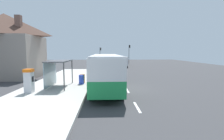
{
  "coord_description": "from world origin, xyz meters",
  "views": [
    {
      "loc": [
        -1.8,
        -16.97,
        3.54
      ],
      "look_at": [
        -1.0,
        2.51,
        1.5
      ],
      "focal_mm": 28.67,
      "sensor_mm": 36.0,
      "label": 1
    }
  ],
  "objects_px": {
    "sedan_near": "(120,62)",
    "house_behind_platform": "(5,45)",
    "recycling_bin_blue": "(81,80)",
    "ticket_machine": "(29,81)",
    "recycling_bin_orange": "(82,78)",
    "traffic_light_far_side": "(100,53)",
    "bus": "(106,70)",
    "white_van": "(122,61)",
    "bus_shelter": "(56,67)",
    "traffic_light_near_side": "(129,51)"
  },
  "relations": [
    {
      "from": "ticket_machine",
      "to": "recycling_bin_orange",
      "type": "xyz_separation_m",
      "value": [
        3.75,
        4.38,
        -0.52
      ]
    },
    {
      "from": "sedan_near",
      "to": "bus_shelter",
      "type": "height_order",
      "value": "bus_shelter"
    },
    {
      "from": "traffic_light_near_side",
      "to": "ticket_machine",
      "type": "bearing_deg",
      "value": -109.32
    },
    {
      "from": "traffic_light_near_side",
      "to": "bus_shelter",
      "type": "distance_m",
      "value": 37.88
    },
    {
      "from": "bus",
      "to": "ticket_machine",
      "type": "bearing_deg",
      "value": -163.07
    },
    {
      "from": "ticket_machine",
      "to": "traffic_light_near_side",
      "type": "height_order",
      "value": "traffic_light_near_side"
    },
    {
      "from": "bus_shelter",
      "to": "recycling_bin_blue",
      "type": "bearing_deg",
      "value": 29.52
    },
    {
      "from": "traffic_light_far_side",
      "to": "house_behind_platform",
      "type": "bearing_deg",
      "value": -112.54
    },
    {
      "from": "ticket_machine",
      "to": "traffic_light_near_side",
      "type": "relative_size",
      "value": 0.36
    },
    {
      "from": "house_behind_platform",
      "to": "bus_shelter",
      "type": "distance_m",
      "value": 11.88
    },
    {
      "from": "white_van",
      "to": "traffic_light_far_side",
      "type": "distance_m",
      "value": 14.3
    },
    {
      "from": "recycling_bin_blue",
      "to": "recycling_bin_orange",
      "type": "relative_size",
      "value": 1.0
    },
    {
      "from": "traffic_light_near_side",
      "to": "recycling_bin_orange",
      "type": "bearing_deg",
      "value": -105.92
    },
    {
      "from": "house_behind_platform",
      "to": "traffic_light_near_side",
      "type": "bearing_deg",
      "value": 53.81
    },
    {
      "from": "bus",
      "to": "bus_shelter",
      "type": "relative_size",
      "value": 2.76
    },
    {
      "from": "ticket_machine",
      "to": "recycling_bin_blue",
      "type": "bearing_deg",
      "value": 44.4
    },
    {
      "from": "bus",
      "to": "white_van",
      "type": "height_order",
      "value": "bus"
    },
    {
      "from": "traffic_light_near_side",
      "to": "bus_shelter",
      "type": "xyz_separation_m",
      "value": [
        -11.91,
        -35.93,
        -1.5
      ]
    },
    {
      "from": "recycling_bin_orange",
      "to": "traffic_light_far_side",
      "type": "height_order",
      "value": "traffic_light_far_side"
    },
    {
      "from": "bus",
      "to": "sedan_near",
      "type": "distance_m",
      "value": 30.0
    },
    {
      "from": "ticket_machine",
      "to": "bus_shelter",
      "type": "xyz_separation_m",
      "value": [
        1.54,
        2.42,
        0.93
      ]
    },
    {
      "from": "sedan_near",
      "to": "recycling_bin_blue",
      "type": "height_order",
      "value": "sedan_near"
    },
    {
      "from": "ticket_machine",
      "to": "traffic_light_far_side",
      "type": "bearing_deg",
      "value": 82.93
    },
    {
      "from": "traffic_light_far_side",
      "to": "bus_shelter",
      "type": "height_order",
      "value": "traffic_light_far_side"
    },
    {
      "from": "recycling_bin_blue",
      "to": "ticket_machine",
      "type": "bearing_deg",
      "value": -135.6
    },
    {
      "from": "bus",
      "to": "sedan_near",
      "type": "relative_size",
      "value": 2.49
    },
    {
      "from": "white_van",
      "to": "bus_shelter",
      "type": "xyz_separation_m",
      "value": [
        -8.61,
        -23.57,
        0.75
      ]
    },
    {
      "from": "traffic_light_near_side",
      "to": "traffic_light_far_side",
      "type": "relative_size",
      "value": 1.15
    },
    {
      "from": "recycling_bin_orange",
      "to": "house_behind_platform",
      "type": "distance_m",
      "value": 12.91
    },
    {
      "from": "sedan_near",
      "to": "recycling_bin_blue",
      "type": "bearing_deg",
      "value": -103.1
    },
    {
      "from": "traffic_light_near_side",
      "to": "traffic_light_far_side",
      "type": "distance_m",
      "value": 8.64
    },
    {
      "from": "sedan_near",
      "to": "recycling_bin_blue",
      "type": "xyz_separation_m",
      "value": [
        -6.5,
        -27.93,
        -0.14
      ]
    },
    {
      "from": "recycling_bin_orange",
      "to": "ticket_machine",
      "type": "bearing_deg",
      "value": -130.63
    },
    {
      "from": "ticket_machine",
      "to": "bus",
      "type": "bearing_deg",
      "value": 16.93
    },
    {
      "from": "sedan_near",
      "to": "traffic_light_far_side",
      "type": "xyz_separation_m",
      "value": [
        -5.4,
        7.55,
        2.37
      ]
    },
    {
      "from": "recycling_bin_orange",
      "to": "traffic_light_far_side",
      "type": "distance_m",
      "value": 34.89
    },
    {
      "from": "bus",
      "to": "traffic_light_near_side",
      "type": "distance_m",
      "value": 37.2
    },
    {
      "from": "bus_shelter",
      "to": "house_behind_platform",
      "type": "bearing_deg",
      "value": 138.39
    },
    {
      "from": "traffic_light_near_side",
      "to": "house_behind_platform",
      "type": "xyz_separation_m",
      "value": [
        -20.62,
        -28.19,
        0.77
      ]
    },
    {
      "from": "sedan_near",
      "to": "recycling_bin_orange",
      "type": "bearing_deg",
      "value": -103.43
    },
    {
      "from": "white_van",
      "to": "traffic_light_near_side",
      "type": "height_order",
      "value": "traffic_light_near_side"
    },
    {
      "from": "sedan_near",
      "to": "bus_shelter",
      "type": "distance_m",
      "value": 30.49
    },
    {
      "from": "ticket_machine",
      "to": "recycling_bin_blue",
      "type": "height_order",
      "value": "ticket_machine"
    },
    {
      "from": "recycling_bin_blue",
      "to": "bus_shelter",
      "type": "xyz_separation_m",
      "value": [
        -2.21,
        -1.25,
        1.44
      ]
    },
    {
      "from": "white_van",
      "to": "traffic_light_far_side",
      "type": "xyz_separation_m",
      "value": [
        -5.3,
        13.16,
        1.82
      ]
    },
    {
      "from": "recycling_bin_orange",
      "to": "bus_shelter",
      "type": "relative_size",
      "value": 0.24
    },
    {
      "from": "bus",
      "to": "sedan_near",
      "type": "xyz_separation_m",
      "value": [
        4.01,
        29.71,
        -1.05
      ]
    },
    {
      "from": "sedan_near",
      "to": "house_behind_platform",
      "type": "bearing_deg",
      "value": -129.11
    },
    {
      "from": "traffic_light_near_side",
      "to": "bus_shelter",
      "type": "bearing_deg",
      "value": -108.33
    },
    {
      "from": "recycling_bin_orange",
      "to": "bus_shelter",
      "type": "xyz_separation_m",
      "value": [
        -2.21,
        -1.95,
        1.44
      ]
    }
  ]
}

